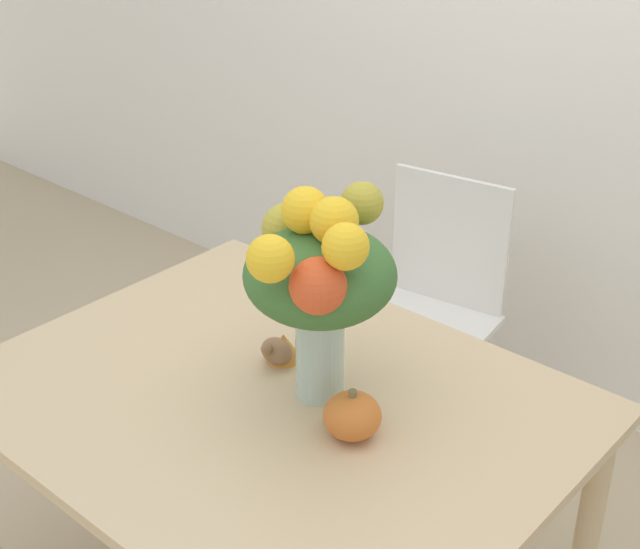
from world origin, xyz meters
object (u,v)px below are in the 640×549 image
(flower_vase, at_px, (319,276))
(turkey_figurine, at_px, (281,349))
(dining_chair_near_window, at_px, (427,314))
(pumpkin, at_px, (352,416))

(flower_vase, xyz_separation_m, turkey_figurine, (-0.16, 0.04, -0.27))
(turkey_figurine, bearing_deg, dining_chair_near_window, 97.87)
(flower_vase, distance_m, pumpkin, 0.30)
(turkey_figurine, xyz_separation_m, dining_chair_near_window, (-0.11, 0.79, -0.29))
(turkey_figurine, relative_size, dining_chair_near_window, 0.13)
(flower_vase, bearing_deg, dining_chair_near_window, 107.93)
(flower_vase, relative_size, pumpkin, 3.97)
(pumpkin, xyz_separation_m, turkey_figurine, (-0.31, 0.11, -0.02))
(pumpkin, bearing_deg, flower_vase, 156.64)
(dining_chair_near_window, bearing_deg, flower_vase, -80.29)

